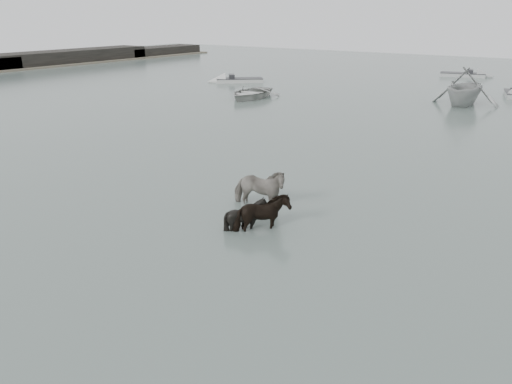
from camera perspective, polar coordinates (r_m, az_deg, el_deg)
ground at (r=15.81m, az=0.20°, el=-3.68°), size 140.00×140.00×0.00m
pony_pinto at (r=16.91m, az=0.33°, el=0.96°), size 2.14×1.37×1.67m
pony_dark at (r=15.03m, az=0.73°, el=-1.96°), size 1.54×1.69×1.46m
pony_black at (r=15.27m, az=-1.08°, el=-1.96°), size 1.33×1.23×1.28m
rowboat_lead at (r=39.51m, az=-0.66°, el=11.42°), size 4.12×5.35×1.02m
rowboat_trail at (r=39.23m, az=22.85°, el=11.20°), size 4.70×5.44×2.85m
skiff_outer at (r=48.80m, az=-1.91°, el=12.87°), size 5.63×5.26×0.75m
skiff_far at (r=57.32m, az=22.56°, el=12.46°), size 6.25×2.86×0.75m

